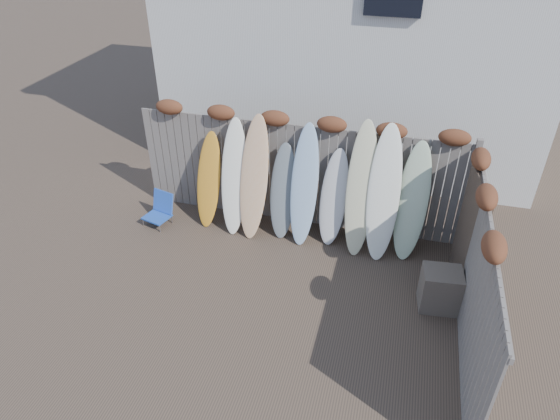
% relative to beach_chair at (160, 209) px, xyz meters
% --- Properties ---
extents(ground, '(80.00, 80.00, 0.00)m').
position_rel_beach_chair_xyz_m(ground, '(2.51, -1.67, -0.28)').
color(ground, '#493A2D').
extents(back_fence, '(6.05, 0.28, 2.24)m').
position_rel_beach_chair_xyz_m(back_fence, '(2.57, 0.72, 0.90)').
color(back_fence, slate).
rests_on(back_fence, ground).
extents(right_fence, '(0.28, 4.40, 2.24)m').
position_rel_beach_chair_xyz_m(right_fence, '(5.50, -1.42, 0.86)').
color(right_fence, slate).
rests_on(right_fence, ground).
extents(house, '(8.50, 5.50, 6.33)m').
position_rel_beach_chair_xyz_m(house, '(3.01, 4.83, 2.92)').
color(house, silver).
rests_on(house, ground).
extents(beach_chair, '(0.57, 0.59, 0.61)m').
position_rel_beach_chair_xyz_m(beach_chair, '(0.00, 0.00, 0.00)').
color(beach_chair, '#2350AF').
rests_on(beach_chair, ground).
extents(wooden_crate, '(0.63, 0.54, 0.68)m').
position_rel_beach_chair_xyz_m(wooden_crate, '(5.18, -0.99, 0.06)').
color(wooden_crate, '#4D423A').
rests_on(wooden_crate, ground).
extents(lattice_panel, '(0.21, 1.30, 1.96)m').
position_rel_beach_chair_xyz_m(lattice_panel, '(5.49, -0.42, 0.70)').
color(lattice_panel, '#30281D').
rests_on(lattice_panel, ground).
extents(surfboard_0, '(0.52, 0.68, 1.77)m').
position_rel_beach_chair_xyz_m(surfboard_0, '(0.92, 0.32, 0.60)').
color(surfboard_0, orange).
rests_on(surfboard_0, ground).
extents(surfboard_1, '(0.53, 0.78, 2.09)m').
position_rel_beach_chair_xyz_m(surfboard_1, '(1.44, 0.28, 0.76)').
color(surfboard_1, white).
rests_on(surfboard_1, ground).
extents(surfboard_2, '(0.55, 0.80, 2.20)m').
position_rel_beach_chair_xyz_m(surfboard_2, '(1.83, 0.25, 0.82)').
color(surfboard_2, '#FFB67C').
rests_on(surfboard_2, ground).
extents(surfboard_3, '(0.50, 0.64, 1.72)m').
position_rel_beach_chair_xyz_m(surfboard_3, '(2.35, 0.33, 0.58)').
color(surfboard_3, slate).
rests_on(surfboard_3, ground).
extents(surfboard_4, '(0.49, 0.76, 2.13)m').
position_rel_beach_chair_xyz_m(surfboard_4, '(2.75, 0.29, 0.78)').
color(surfboard_4, '#97B9DD').
rests_on(surfboard_4, ground).
extents(surfboard_5, '(0.54, 0.66, 1.71)m').
position_rel_beach_chair_xyz_m(surfboard_5, '(3.27, 0.36, 0.57)').
color(surfboard_5, silver).
rests_on(surfboard_5, ground).
extents(surfboard_6, '(0.53, 0.83, 2.30)m').
position_rel_beach_chair_xyz_m(surfboard_6, '(3.73, 0.27, 0.87)').
color(surfboard_6, beige).
rests_on(surfboard_6, ground).
extents(surfboard_7, '(0.59, 0.84, 2.29)m').
position_rel_beach_chair_xyz_m(surfboard_7, '(4.12, 0.24, 0.86)').
color(surfboard_7, white).
rests_on(surfboard_7, ground).
extents(surfboard_8, '(0.58, 0.75, 2.02)m').
position_rel_beach_chair_xyz_m(surfboard_8, '(4.61, 0.33, 0.73)').
color(surfboard_8, beige).
rests_on(surfboard_8, ground).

